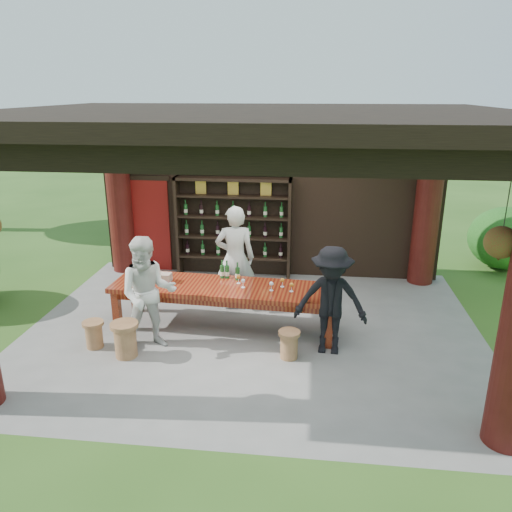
# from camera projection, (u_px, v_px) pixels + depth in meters

# --- Properties ---
(ground) EXTENTS (90.00, 90.00, 0.00)m
(ground) POSITION_uv_depth(u_px,v_px,m) (253.00, 329.00, 8.25)
(ground) COLOR #2D5119
(ground) RESTS_ON ground
(pavilion) EXTENTS (7.50, 6.00, 3.60)m
(pavilion) POSITION_uv_depth(u_px,v_px,m) (255.00, 197.00, 7.97)
(pavilion) COLOR slate
(pavilion) RESTS_ON ground
(wine_shelf) EXTENTS (2.38, 0.36, 2.10)m
(wine_shelf) POSITION_uv_depth(u_px,v_px,m) (233.00, 228.00, 10.30)
(wine_shelf) COLOR black
(wine_shelf) RESTS_ON ground
(tasting_table) EXTENTS (3.73, 1.16, 0.75)m
(tasting_table) POSITION_uv_depth(u_px,v_px,m) (224.00, 292.00, 8.12)
(tasting_table) COLOR #5C150D
(tasting_table) RESTS_ON ground
(stool_near_left) EXTENTS (0.41, 0.41, 0.54)m
(stool_near_left) POSITION_uv_depth(u_px,v_px,m) (125.00, 339.00, 7.34)
(stool_near_left) COLOR brown
(stool_near_left) RESTS_ON ground
(stool_near_right) EXTENTS (0.33, 0.33, 0.43)m
(stool_near_right) POSITION_uv_depth(u_px,v_px,m) (289.00, 344.00, 7.32)
(stool_near_right) COLOR brown
(stool_near_right) RESTS_ON ground
(stool_far_left) EXTENTS (0.33, 0.33, 0.43)m
(stool_far_left) POSITION_uv_depth(u_px,v_px,m) (94.00, 334.00, 7.62)
(stool_far_left) COLOR brown
(stool_far_left) RESTS_ON ground
(host) EXTENTS (0.75, 0.55, 1.89)m
(host) POSITION_uv_depth(u_px,v_px,m) (235.00, 258.00, 8.78)
(host) COLOR beige
(host) RESTS_ON ground
(guest_woman) EXTENTS (1.01, 0.89, 1.76)m
(guest_woman) POSITION_uv_depth(u_px,v_px,m) (148.00, 294.00, 7.43)
(guest_woman) COLOR silver
(guest_woman) RESTS_ON ground
(guest_man) EXTENTS (1.12, 0.70, 1.66)m
(guest_man) POSITION_uv_depth(u_px,v_px,m) (331.00, 301.00, 7.31)
(guest_man) COLOR black
(guest_man) RESTS_ON ground
(table_bottles) EXTENTS (0.35, 0.15, 0.31)m
(table_bottles) POSITION_uv_depth(u_px,v_px,m) (229.00, 270.00, 8.33)
(table_bottles) COLOR #194C1E
(table_bottles) RESTS_ON tasting_table
(table_glasses) EXTENTS (0.95, 0.31, 0.15)m
(table_glasses) POSITION_uv_depth(u_px,v_px,m) (265.00, 284.00, 7.97)
(table_glasses) COLOR silver
(table_glasses) RESTS_ON tasting_table
(napkin_basket) EXTENTS (0.27, 0.20, 0.14)m
(napkin_basket) POSITION_uv_depth(u_px,v_px,m) (163.00, 277.00, 8.24)
(napkin_basket) COLOR #BF6672
(napkin_basket) RESTS_ON tasting_table
(shrubs) EXTENTS (14.90, 7.76, 1.36)m
(shrubs) POSITION_uv_depth(u_px,v_px,m) (406.00, 289.00, 8.42)
(shrubs) COLOR #194C14
(shrubs) RESTS_ON ground
(trees) EXTENTS (21.48, 11.73, 4.80)m
(trees) POSITION_uv_depth(u_px,v_px,m) (466.00, 115.00, 8.27)
(trees) COLOR #3F2819
(trees) RESTS_ON ground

